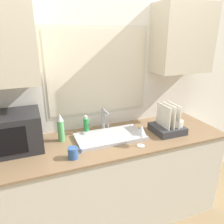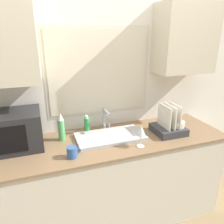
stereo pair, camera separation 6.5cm
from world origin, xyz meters
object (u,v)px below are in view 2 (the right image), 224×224
(microwave, at_px, (12,131))
(wine_glass, at_px, (141,131))
(faucet, at_px, (105,118))
(dish_rack, at_px, (169,126))
(soap_bottle, at_px, (87,125))
(mug_near_sink, at_px, (72,152))
(spray_bottle, at_px, (61,127))

(microwave, bearing_deg, wine_glass, -18.42)
(faucet, bearing_deg, dish_rack, -23.64)
(soap_bottle, xyz_separation_m, mug_near_sink, (-0.21, -0.40, -0.04))
(microwave, distance_m, soap_bottle, 0.67)
(spray_bottle, bearing_deg, faucet, 7.44)
(faucet, height_order, spray_bottle, spray_bottle)
(spray_bottle, bearing_deg, soap_bottle, 14.80)
(spray_bottle, distance_m, mug_near_sink, 0.35)
(mug_near_sink, bearing_deg, wine_glass, -1.79)
(microwave, xyz_separation_m, mug_near_sink, (0.44, -0.33, -0.11))
(microwave, bearing_deg, mug_near_sink, -36.36)
(mug_near_sink, height_order, wine_glass, wine_glass)
(dish_rack, xyz_separation_m, wine_glass, (-0.39, -0.15, 0.07))
(microwave, height_order, wine_glass, microwave)
(soap_bottle, height_order, wine_glass, wine_glass)
(mug_near_sink, xyz_separation_m, wine_glass, (0.59, -0.02, 0.10))
(spray_bottle, relative_size, wine_glass, 1.36)
(dish_rack, bearing_deg, spray_bottle, 169.01)
(faucet, xyz_separation_m, wine_glass, (0.19, -0.41, 0.00))
(microwave, distance_m, mug_near_sink, 0.56)
(faucet, distance_m, microwave, 0.85)
(faucet, xyz_separation_m, spray_bottle, (-0.44, -0.06, -0.02))
(spray_bottle, bearing_deg, mug_near_sink, -83.35)
(dish_rack, relative_size, wine_glass, 1.48)
(spray_bottle, height_order, soap_bottle, spray_bottle)
(faucet, bearing_deg, microwave, -175.70)
(faucet, bearing_deg, soap_bottle, 177.01)
(microwave, xyz_separation_m, spray_bottle, (0.41, 0.01, -0.03))
(microwave, relative_size, soap_bottle, 2.56)
(dish_rack, height_order, spray_bottle, dish_rack)
(faucet, relative_size, mug_near_sink, 2.11)
(faucet, relative_size, microwave, 0.50)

